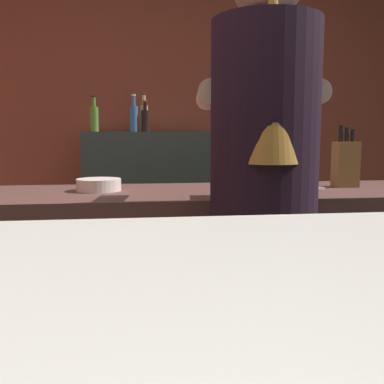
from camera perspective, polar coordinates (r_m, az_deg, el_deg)
wall_back at (r=3.41m, az=-6.26°, el=11.04°), size 5.20×0.10×2.70m
prep_counter at (r=1.99m, az=5.57°, el=-12.62°), size 2.10×0.60×0.89m
back_shelf at (r=3.17m, az=-5.60°, el=-2.76°), size 0.87×0.36×1.15m
bartender at (r=1.43m, az=9.20°, el=1.47°), size 0.46×0.53×1.69m
knife_block at (r=2.09m, az=19.08°, el=3.49°), size 0.10×0.08×0.27m
mixing_bowl at (r=1.88m, az=-11.86°, el=0.92°), size 0.18×0.18×0.05m
chefs_knife at (r=1.91m, az=13.73°, el=0.33°), size 0.24×0.11×0.01m
bottle_soy at (r=3.12m, az=-7.47°, el=9.46°), size 0.06×0.06×0.25m
bottle_hot_sauce at (r=3.13m, az=-6.01°, el=9.19°), size 0.06×0.06×0.21m
bottle_olive_oil at (r=3.03m, az=-12.42°, el=9.27°), size 0.05×0.05×0.23m
bottle_vinegar at (r=3.21m, az=-6.13°, el=9.52°), size 0.05×0.05×0.27m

